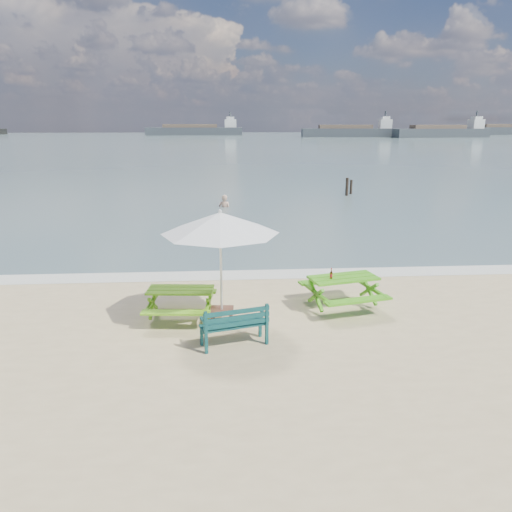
{
  "coord_description": "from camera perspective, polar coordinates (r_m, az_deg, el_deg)",
  "views": [
    {
      "loc": [
        -0.56,
        -8.99,
        4.3
      ],
      "look_at": [
        0.27,
        3.0,
        1.0
      ],
      "focal_mm": 35.0,
      "sensor_mm": 36.0,
      "label": 1
    }
  ],
  "objects": [
    {
      "name": "beer_bottle",
      "position": [
        11.61,
        8.58,
        -2.19
      ],
      "size": [
        0.06,
        0.06,
        0.25
      ],
      "color": "brown",
      "rests_on": "picnic_table_right"
    },
    {
      "name": "patio_umbrella",
      "position": [
        10.36,
        -4.12,
        3.79
      ],
      "size": [
        2.65,
        2.65,
        2.46
      ],
      "color": "silver",
      "rests_on": "ground"
    },
    {
      "name": "park_bench",
      "position": [
        9.92,
        -2.51,
        -8.76
      ],
      "size": [
        1.38,
        0.78,
        0.81
      ],
      "color": "#0E3D3E",
      "rests_on": "ground"
    },
    {
      "name": "swimmer",
      "position": [
        25.57,
        -3.6,
        5.11
      ],
      "size": [
        0.72,
        0.58,
        1.71
      ],
      "color": "tan",
      "rests_on": "ground"
    },
    {
      "name": "foam_strip",
      "position": [
        14.27,
        -1.51,
        -2.17
      ],
      "size": [
        22.0,
        0.9,
        0.01
      ],
      "primitive_type": "cube",
      "color": "silver",
      "rests_on": "ground"
    },
    {
      "name": "cargo_ships",
      "position": [
        143.93,
        20.62,
        13.17
      ],
      "size": [
        149.14,
        31.86,
        4.4
      ],
      "color": "#353B3F",
      "rests_on": "ground"
    },
    {
      "name": "picnic_table_left",
      "position": [
        11.27,
        -8.57,
        -5.45
      ],
      "size": [
        1.58,
        1.72,
        0.69
      ],
      "color": "#66AD1A",
      "rests_on": "ground"
    },
    {
      "name": "side_table",
      "position": [
        10.96,
        -3.91,
        -6.83
      ],
      "size": [
        0.53,
        0.53,
        0.32
      ],
      "color": "brown",
      "rests_on": "ground"
    },
    {
      "name": "mooring_pilings",
      "position": [
        30.0,
        10.53,
        7.59
      ],
      "size": [
        0.56,
        0.76,
        1.24
      ],
      "color": "black",
      "rests_on": "ground"
    },
    {
      "name": "sea",
      "position": [
        94.09,
        -3.68,
        12.71
      ],
      "size": [
        300.0,
        300.0,
        0.0
      ],
      "primitive_type": "plane",
      "color": "slate",
      "rests_on": "ground"
    },
    {
      "name": "picnic_table_right",
      "position": [
        11.93,
        9.89,
        -4.16
      ],
      "size": [
        1.94,
        2.07,
        0.75
      ],
      "color": "#439B17",
      "rests_on": "ground"
    }
  ]
}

